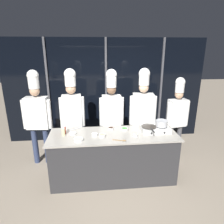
# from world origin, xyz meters

# --- Properties ---
(ground_plane) EXTENTS (24.00, 24.00, 0.00)m
(ground_plane) POSITION_xyz_m (0.00, 0.00, 0.00)
(ground_plane) COLOR gray
(window_wall_back) EXTENTS (5.25, 0.09, 2.70)m
(window_wall_back) POSITION_xyz_m (0.00, 1.86, 1.35)
(window_wall_back) COLOR black
(window_wall_back) RESTS_ON ground_plane
(demo_counter) EXTENTS (2.37, 0.81, 0.93)m
(demo_counter) POSITION_xyz_m (0.00, 0.00, 0.46)
(demo_counter) COLOR #2D2D30
(demo_counter) RESTS_ON ground_plane
(portable_stove) EXTENTS (0.53, 0.38, 0.10)m
(portable_stove) POSITION_xyz_m (0.80, 0.06, 0.97)
(portable_stove) COLOR silver
(portable_stove) RESTS_ON demo_counter
(frying_pan) EXTENTS (0.29, 0.50, 0.04)m
(frying_pan) POSITION_xyz_m (0.68, 0.05, 1.05)
(frying_pan) COLOR #38332D
(frying_pan) RESTS_ON portable_stove
(stock_pot) EXTENTS (0.25, 0.22, 0.11)m
(stock_pot) POSITION_xyz_m (0.92, 0.06, 1.09)
(stock_pot) COLOR #B7BABF
(stock_pot) RESTS_ON portable_stove
(squeeze_bottle_oil) EXTENTS (0.06, 0.06, 0.17)m
(squeeze_bottle_oil) POSITION_xyz_m (-0.91, 0.04, 1.01)
(squeeze_bottle_oil) COLOR beige
(squeeze_bottle_oil) RESTS_ON demo_counter
(squeeze_bottle_chili) EXTENTS (0.06, 0.06, 0.17)m
(squeeze_bottle_chili) POSITION_xyz_m (-0.90, 0.13, 1.01)
(squeeze_bottle_chili) COLOR red
(squeeze_bottle_chili) RESTS_ON demo_counter
(prep_bowl_scallions) EXTENTS (0.14, 0.14, 0.04)m
(prep_bowl_scallions) POSITION_xyz_m (0.24, 0.18, 0.95)
(prep_bowl_scallions) COLOR white
(prep_bowl_scallions) RESTS_ON demo_counter
(prep_bowl_shrimp) EXTENTS (0.09, 0.09, 0.05)m
(prep_bowl_shrimp) POSITION_xyz_m (0.38, -0.14, 0.95)
(prep_bowl_shrimp) COLOR white
(prep_bowl_shrimp) RESTS_ON demo_counter
(prep_bowl_chicken) EXTENTS (0.16, 0.16, 0.05)m
(prep_bowl_chicken) POSITION_xyz_m (-0.62, -0.22, 0.95)
(prep_bowl_chicken) COLOR white
(prep_bowl_chicken) RESTS_ON demo_counter
(prep_bowl_soy_glaze) EXTENTS (0.12, 0.12, 0.04)m
(prep_bowl_soy_glaze) POSITION_xyz_m (-0.03, 0.22, 0.95)
(prep_bowl_soy_glaze) COLOR white
(prep_bowl_soy_glaze) RESTS_ON demo_counter
(prep_bowl_ginger) EXTENTS (0.13, 0.13, 0.05)m
(prep_bowl_ginger) POSITION_xyz_m (-0.21, -0.09, 0.96)
(prep_bowl_ginger) COLOR white
(prep_bowl_ginger) RESTS_ON demo_counter
(prep_bowl_rice) EXTENTS (0.11, 0.11, 0.05)m
(prep_bowl_rice) POSITION_xyz_m (-0.35, -0.05, 0.96)
(prep_bowl_rice) COLOR white
(prep_bowl_rice) RESTS_ON demo_counter
(prep_bowl_onion) EXTENTS (0.13, 0.13, 0.04)m
(prep_bowl_onion) POSITION_xyz_m (-0.74, 0.06, 0.95)
(prep_bowl_onion) COLOR white
(prep_bowl_onion) RESTS_ON demo_counter
(serving_spoon_slotted) EXTENTS (0.24, 0.10, 0.02)m
(serving_spoon_slotted) POSITION_xyz_m (0.12, -0.29, 0.93)
(serving_spoon_slotted) COLOR olive
(serving_spoon_slotted) RESTS_ON demo_counter
(serving_spoon_solid) EXTENTS (0.21, 0.15, 0.02)m
(serving_spoon_solid) POSITION_xyz_m (-0.68, 0.33, 0.93)
(serving_spoon_solid) COLOR #B2B5BA
(serving_spoon_solid) RESTS_ON demo_counter
(chef_head) EXTENTS (0.60, 0.27, 2.05)m
(chef_head) POSITION_xyz_m (-1.52, 0.70, 1.17)
(chef_head) COLOR #2D3856
(chef_head) RESTS_ON ground_plane
(chef_sous) EXTENTS (0.51, 0.23, 2.07)m
(chef_sous) POSITION_xyz_m (-0.79, 0.64, 1.26)
(chef_sous) COLOR #4C4C51
(chef_sous) RESTS_ON ground_plane
(chef_line) EXTENTS (0.53, 0.22, 2.04)m
(chef_line) POSITION_xyz_m (0.04, 0.72, 1.21)
(chef_line) COLOR #4C4C51
(chef_line) RESTS_ON ground_plane
(chef_pastry) EXTENTS (0.57, 0.27, 2.06)m
(chef_pastry) POSITION_xyz_m (0.70, 0.64, 1.21)
(chef_pastry) COLOR #2D3856
(chef_pastry) RESTS_ON ground_plane
(chef_apprentice) EXTENTS (0.53, 0.28, 1.86)m
(chef_apprentice) POSITION_xyz_m (1.51, 0.69, 1.07)
(chef_apprentice) COLOR #4C4C51
(chef_apprentice) RESTS_ON ground_plane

